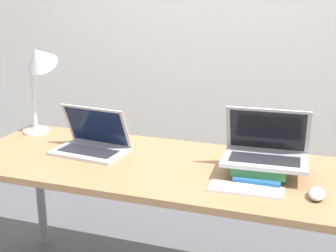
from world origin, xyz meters
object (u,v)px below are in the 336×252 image
book_stack (260,168)px  laptop_on_books (266,150)px  laptop_left (92,143)px  mouse (317,194)px  wireless_keyboard (246,189)px  desk_lamp (38,67)px

book_stack → laptop_on_books: 0.08m
laptop_left → mouse: laptop_left is taller
book_stack → wireless_keyboard: bearing=-99.4°
book_stack → laptop_on_books: laptop_on_books is taller
wireless_keyboard → laptop_on_books: bearing=77.4°
book_stack → desk_lamp: (-1.17, 0.18, 0.33)m
book_stack → desk_lamp: size_ratio=0.52×
wireless_keyboard → desk_lamp: size_ratio=0.58×
book_stack → desk_lamp: bearing=171.4°
laptop_on_books → desk_lamp: size_ratio=0.71×
book_stack → mouse: bearing=-33.0°
laptop_left → laptop_on_books: (0.81, -0.01, 0.06)m
desk_lamp → laptop_left: bearing=-21.7°
laptop_on_books → mouse: size_ratio=3.38×
laptop_left → wireless_keyboard: size_ratio=1.23×
mouse → desk_lamp: 1.48m
wireless_keyboard → mouse: (0.26, 0.02, 0.01)m
laptop_on_books → wireless_keyboard: 0.22m
laptop_on_books → wireless_keyboard: laptop_on_books is taller
wireless_keyboard → mouse: 0.26m
laptop_on_books → laptop_left: bearing=179.2°
book_stack → mouse: book_stack is taller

